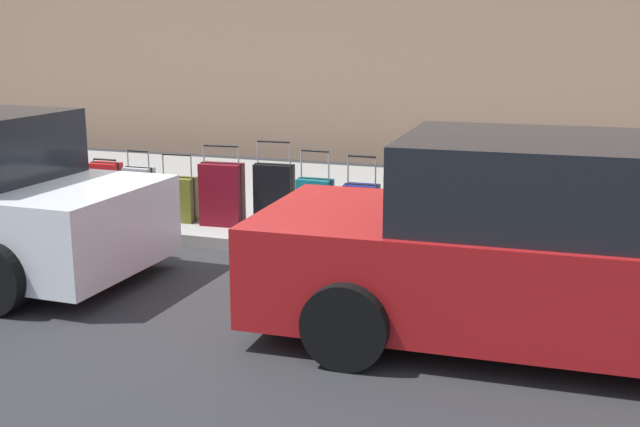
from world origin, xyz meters
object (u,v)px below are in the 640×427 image
suitcase_red_10 (106,189)px  parked_car_red_0 (565,251)px  suitcase_maroon_0 (562,220)px  bollard_post (7,181)px  suitcase_olive_8 (178,199)px  suitcase_silver_9 (140,193)px  suitcase_navy_4 (361,209)px  suitcase_silver_2 (461,220)px  suitcase_olive_1 (513,214)px  suitcase_red_3 (408,207)px  suitcase_maroon_7 (222,194)px  fire_hydrant (58,180)px  suitcase_black_6 (274,195)px  suitcase_teal_5 (315,206)px

suitcase_red_10 → parked_car_red_0: size_ratio=0.15×
suitcase_maroon_0 → parked_car_red_0: parked_car_red_0 is taller
suitcase_red_10 → parked_car_red_0: 5.87m
suitcase_red_10 → bollard_post: bearing=3.6°
suitcase_olive_8 → bollard_post: (2.42, 0.09, 0.08)m
suitcase_olive_8 → suitcase_silver_9: size_ratio=0.97×
suitcase_navy_4 → suitcase_silver_9: size_ratio=1.07×
suitcase_silver_2 → bollard_post: 5.77m
suitcase_olive_8 → bollard_post: suitcase_olive_8 is taller
suitcase_olive_1 → suitcase_red_3: suitcase_red_3 is taller
suitcase_maroon_7 → suitcase_red_10: 1.58m
fire_hydrant → bollard_post: (0.67, 0.15, -0.03)m
suitcase_olive_8 → suitcase_maroon_7: bearing=179.4°
suitcase_black_6 → suitcase_maroon_7: size_ratio=1.06×
suitcase_black_6 → fire_hydrant: size_ratio=1.39×
suitcase_olive_1 → suitcase_navy_4: size_ratio=1.01×
suitcase_silver_2 → parked_car_red_0: parked_car_red_0 is taller
suitcase_silver_2 → suitcase_black_6: 2.17m
suitcase_maroon_7 → suitcase_silver_2: bearing=-177.6°
suitcase_red_3 → suitcase_black_6: size_ratio=0.91×
suitcase_silver_2 → suitcase_teal_5: suitcase_teal_5 is taller
suitcase_red_3 → suitcase_silver_9: bearing=2.7°
suitcase_silver_2 → bollard_post: (5.76, 0.20, 0.09)m
suitcase_silver_9 → suitcase_maroon_7: bearing=-179.2°
suitcase_silver_2 → suitcase_red_10: size_ratio=1.02×
suitcase_red_10 → suitcase_black_6: bearing=-176.3°
suitcase_teal_5 → parked_car_red_0: (-2.76, 2.10, 0.30)m
suitcase_teal_5 → suitcase_red_10: (2.72, 0.01, 0.01)m
suitcase_silver_9 → suitcase_red_10: suitcase_silver_9 is taller
suitcase_teal_5 → suitcase_olive_8: size_ratio=1.16×
parked_car_red_0 → suitcase_red_3: bearing=-52.2°
suitcase_olive_8 → suitcase_red_3: bearing=-177.3°
suitcase_red_10 → suitcase_maroon_7: bearing=179.9°
suitcase_maroon_0 → suitcase_red_10: size_ratio=1.45×
suitcase_silver_2 → suitcase_red_10: (4.34, 0.11, 0.07)m
suitcase_red_3 → suitcase_maroon_7: 2.19m
suitcase_silver_9 → suitcase_maroon_0: bearing=-179.8°
suitcase_red_3 → suitcase_teal_5: (1.04, 0.12, -0.04)m
suitcase_olive_8 → fire_hydrant: suitcase_olive_8 is taller
suitcase_navy_4 → fire_hydrant: bearing=0.8°
suitcase_teal_5 → suitcase_red_3: bearing=-173.1°
suitcase_navy_4 → suitcase_silver_9: bearing=2.8°
suitcase_olive_1 → suitcase_navy_4: suitcase_olive_1 is taller
suitcase_olive_1 → fire_hydrant: 5.64m
suitcase_maroon_0 → suitcase_teal_5: 2.66m
suitcase_navy_4 → suitcase_red_10: size_ratio=1.27×
suitcase_maroon_0 → bollard_post: bearing=0.7°
suitcase_maroon_7 → bollard_post: bearing=1.7°
suitcase_maroon_0 → suitcase_navy_4: (2.15, -0.12, -0.08)m
suitcase_navy_4 → suitcase_maroon_7: suitcase_maroon_7 is taller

